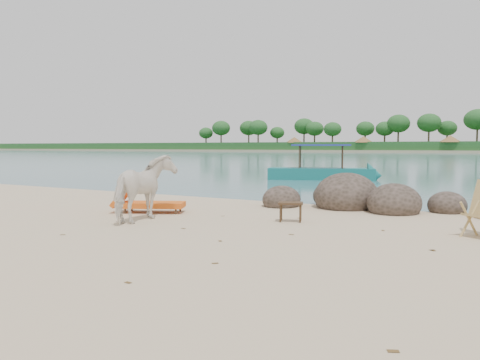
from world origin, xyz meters
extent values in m
plane|color=#3A6975|center=(0.00, 90.00, 0.00)|extent=(400.00, 400.00, 0.00)
ellipsoid|color=#302820|center=(-1.10, 5.10, 0.19)|extent=(1.09, 1.20, 0.82)
ellipsoid|color=#302820|center=(0.60, 5.80, 0.31)|extent=(1.80, 1.98, 1.35)
ellipsoid|color=#302820|center=(2.00, 5.40, 0.24)|extent=(1.40, 1.54, 1.05)
ellipsoid|color=#302820|center=(3.20, 6.20, 0.17)|extent=(0.99, 1.09, 0.75)
ellipsoid|color=#302820|center=(-0.20, 6.80, 0.19)|extent=(1.10, 1.21, 0.82)
ellipsoid|color=#302820|center=(1.40, 7.00, 0.14)|extent=(0.77, 0.85, 0.58)
imported|color=white|center=(-2.72, 1.07, 0.77)|extent=(1.15, 1.95, 1.55)
plane|color=brown|center=(-1.34, 0.69, 0.01)|extent=(0.11, 0.11, 0.00)
plane|color=brown|center=(3.50, 1.10, 0.01)|extent=(0.14, 0.14, 0.00)
plane|color=brown|center=(3.52, 1.07, 0.01)|extent=(0.14, 0.14, 0.00)
plane|color=brown|center=(2.37, 2.56, 0.01)|extent=(0.13, 0.13, 0.00)
plane|color=brown|center=(0.03, -0.03, 0.01)|extent=(0.14, 0.14, 0.00)
plane|color=brown|center=(-1.55, 2.60, 0.01)|extent=(0.14, 0.14, 0.00)
plane|color=brown|center=(-4.07, 2.67, 0.01)|extent=(0.13, 0.13, 0.00)
plane|color=brown|center=(0.40, -2.82, 0.01)|extent=(0.11, 0.11, 0.00)
plane|color=brown|center=(-2.97, -1.04, 0.01)|extent=(0.14, 0.14, 0.00)
plane|color=brown|center=(-3.95, 2.92, 0.01)|extent=(0.12, 0.12, 0.00)
plane|color=brown|center=(0.91, 1.20, 0.01)|extent=(0.12, 0.12, 0.00)
plane|color=brown|center=(3.76, -3.20, 0.01)|extent=(0.13, 0.13, 0.00)
plane|color=brown|center=(0.83, -1.44, 0.01)|extent=(0.14, 0.14, 0.00)
plane|color=brown|center=(0.22, 3.25, 0.01)|extent=(0.12, 0.12, 0.00)
camera|label=1|loc=(4.53, -7.17, 1.76)|focal=35.00mm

